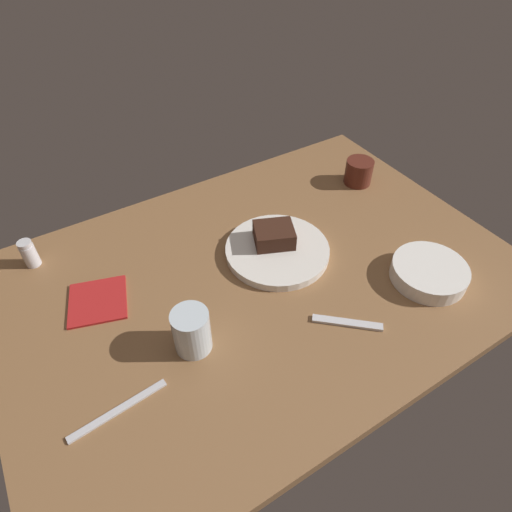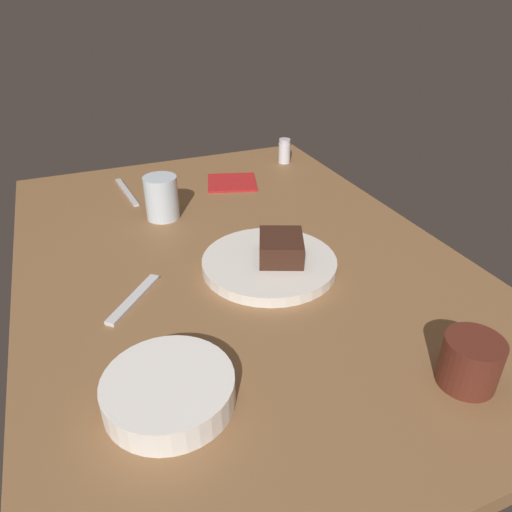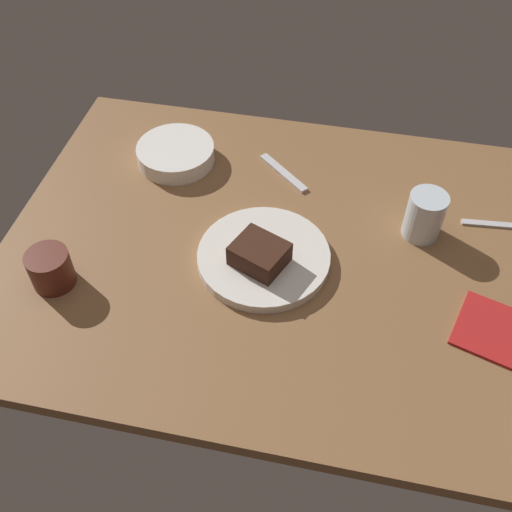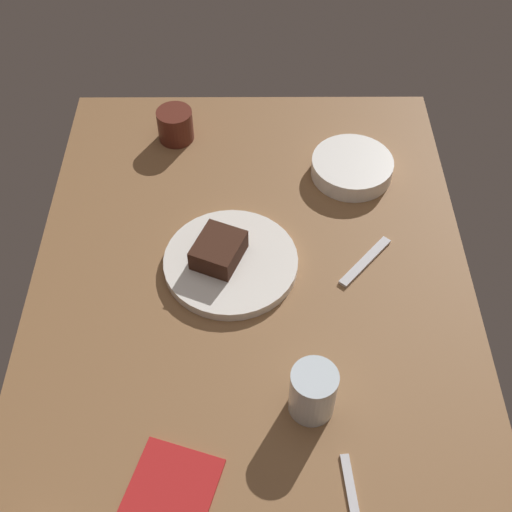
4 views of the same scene
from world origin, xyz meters
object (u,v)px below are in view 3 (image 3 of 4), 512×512
(water_glass, at_px, (425,215))
(folded_napkin, at_px, (493,330))
(butter_knife, at_px, (509,226))
(side_bowl, at_px, (176,154))
(dessert_spoon, at_px, (283,173))
(dessert_plate, at_px, (264,257))
(chocolate_cake_slice, at_px, (259,254))
(coffee_cup, at_px, (51,269))

(water_glass, height_order, folded_napkin, water_glass)
(water_glass, distance_m, butter_knife, 0.19)
(side_bowl, relative_size, dessert_spoon, 1.17)
(dessert_plate, xyz_separation_m, dessert_spoon, (-0.01, 0.26, -0.01))
(chocolate_cake_slice, distance_m, side_bowl, 0.38)
(dessert_spoon, distance_m, folded_napkin, 0.55)
(folded_napkin, bearing_deg, coffee_cup, -176.29)
(side_bowl, bearing_deg, dessert_plate, -45.22)
(coffee_cup, xyz_separation_m, dessert_spoon, (0.37, 0.39, -0.03))
(dessert_plate, distance_m, water_glass, 0.33)
(chocolate_cake_slice, distance_m, butter_knife, 0.53)
(water_glass, distance_m, side_bowl, 0.56)
(butter_knife, height_order, folded_napkin, folded_napkin)
(dessert_plate, distance_m, butter_knife, 0.51)
(water_glass, distance_m, dessert_spoon, 0.33)
(butter_knife, relative_size, folded_napkin, 1.48)
(folded_napkin, bearing_deg, water_glass, 121.51)
(dessert_plate, bearing_deg, chocolate_cake_slice, -99.93)
(chocolate_cake_slice, bearing_deg, water_glass, 28.06)
(side_bowl, distance_m, dessert_spoon, 0.25)
(butter_knife, bearing_deg, folded_napkin, -104.41)
(butter_knife, bearing_deg, chocolate_cake_slice, -160.76)
(dessert_spoon, bearing_deg, water_glass, 19.45)
(chocolate_cake_slice, distance_m, folded_napkin, 0.44)
(dessert_plate, relative_size, water_glass, 2.60)
(water_glass, bearing_deg, coffee_cup, -158.14)
(water_glass, height_order, side_bowl, water_glass)
(chocolate_cake_slice, height_order, side_bowl, chocolate_cake_slice)
(coffee_cup, relative_size, butter_knife, 0.42)
(coffee_cup, bearing_deg, side_bowl, 72.58)
(side_bowl, relative_size, coffee_cup, 2.18)
(dessert_plate, relative_size, butter_knife, 1.36)
(dessert_plate, xyz_separation_m, side_bowl, (-0.25, 0.26, 0.01))
(dessert_plate, bearing_deg, coffee_cup, -160.67)
(folded_napkin, bearing_deg, butter_knife, 80.59)
(chocolate_cake_slice, relative_size, water_glass, 0.97)
(dessert_plate, xyz_separation_m, chocolate_cake_slice, (-0.00, -0.02, 0.03))
(side_bowl, height_order, dessert_spoon, side_bowl)
(water_glass, relative_size, dessert_spoon, 0.66)
(side_bowl, xyz_separation_m, coffee_cup, (-0.12, -0.39, 0.02))
(chocolate_cake_slice, relative_size, folded_napkin, 0.75)
(side_bowl, distance_m, butter_knife, 0.73)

